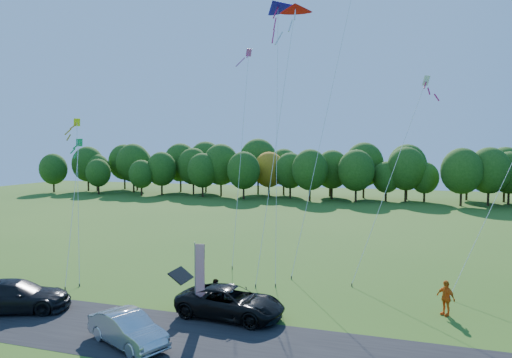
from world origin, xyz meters
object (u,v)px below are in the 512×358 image
(person_east, at_px, (446,298))
(feather_flag, at_px, (199,272))
(black_suv, at_px, (231,302))
(silver_sedan, at_px, (128,329))

(person_east, bearing_deg, feather_flag, -117.73)
(black_suv, height_order, person_east, person_east)
(silver_sedan, height_order, feather_flag, feather_flag)
(black_suv, relative_size, feather_flag, 1.43)
(black_suv, height_order, feather_flag, feather_flag)
(silver_sedan, bearing_deg, feather_flag, 0.91)
(feather_flag, bearing_deg, silver_sedan, -113.37)
(person_east, bearing_deg, silver_sedan, -106.48)
(silver_sedan, bearing_deg, black_suv, -10.98)
(person_east, distance_m, feather_flag, 13.47)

